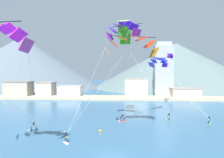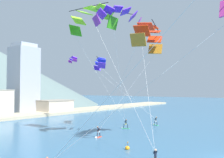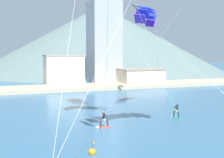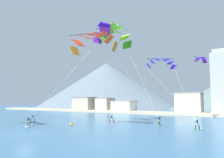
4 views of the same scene
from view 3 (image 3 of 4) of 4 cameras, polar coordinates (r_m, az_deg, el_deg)
The scene contains 10 objects.
kitesurfer_near_trail at distance 37.63m, azimuth 11.50°, elevation -6.12°, with size 0.70×1.78×1.76m.
kitesurfer_far_right at distance 31.99m, azimuth -1.80°, elevation -8.01°, with size 1.78×0.70×1.73m.
parafoil_kite_near_lead at distance 40.81m, azimuth 6.54°, elevation 11.57°, with size 11.06×10.33×12.05m.
parafoil_kite_distant_high_outer at distance 54.63m, azimuth 4.98°, elevation 12.15°, with size 2.58×3.89×1.49m.
race_marker_buoy at distance 24.06m, azimuth -3.63°, elevation -13.18°, with size 0.56×0.56×1.02m.
shoreline_strip at distance 65.02m, azimuth -12.82°, elevation -1.75°, with size 180.00×10.00×0.70m, color tan.
shore_building_promenade_mid at distance 73.36m, azimuth 5.23°, elevation 0.38°, with size 10.24×6.90×3.99m.
shore_building_quay_east at distance 70.38m, azimuth -8.78°, elevation 1.47°, with size 8.74×5.09×7.21m.
highrise_tower at distance 76.09m, azimuth -1.48°, elevation 6.84°, with size 7.00×7.00×21.12m.
mountain_peak_central_summit at distance 125.69m, azimuth -2.09°, elevation 7.29°, with size 97.50×97.50×26.33m.
Camera 3 is at (-9.43, -10.91, 7.55)m, focal length 50.00 mm.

